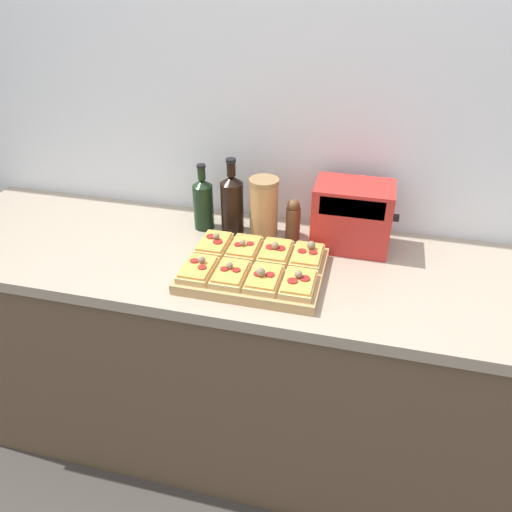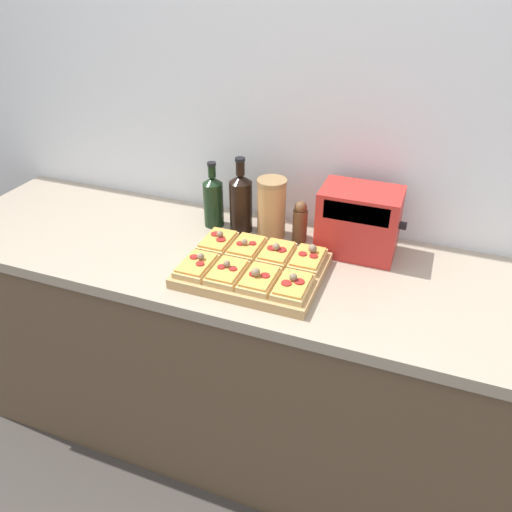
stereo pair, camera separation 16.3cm
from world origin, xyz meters
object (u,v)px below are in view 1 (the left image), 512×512
Objects in this scene: wine_bottle at (232,203)px; toaster_oven at (352,216)px; pepper_mill at (294,220)px; olive_oil_bottle at (203,203)px; cutting_board at (254,270)px; grain_jar_tall at (264,208)px.

wine_bottle reaches higher than toaster_oven.
olive_oil_bottle is at bearing 180.00° from pepper_mill.
grain_jar_tall is (-0.03, 0.27, 0.10)m from cutting_board.
olive_oil_bottle reaches higher than toaster_oven.
cutting_board is 2.88× the size of pepper_mill.
cutting_board is 1.77× the size of olive_oil_bottle.
olive_oil_bottle is at bearing 134.47° from cutting_board.
cutting_board is 2.02× the size of grain_jar_tall.
pepper_mill is at bearing 0.00° from wine_bottle.
pepper_mill is at bearing 179.76° from toaster_oven.
wine_bottle is (-0.15, 0.27, 0.10)m from cutting_board.
wine_bottle is (0.11, -0.00, 0.01)m from olive_oil_bottle.
olive_oil_bottle reaches higher than pepper_mill.
pepper_mill is at bearing 72.85° from cutting_board.
olive_oil_bottle is 0.55m from toaster_oven.
wine_bottle is 1.29× the size of grain_jar_tall.
olive_oil_bottle is 0.23m from grain_jar_tall.
toaster_oven reaches higher than cutting_board.
wine_bottle is 1.84× the size of pepper_mill.
wine_bottle is 0.24m from pepper_mill.
wine_bottle reaches higher than cutting_board.
olive_oil_bottle is at bearing 180.00° from wine_bottle.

